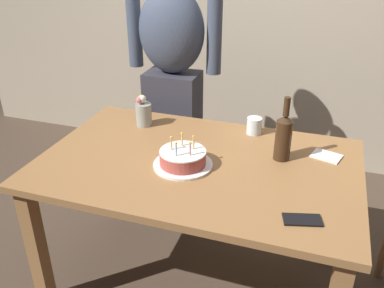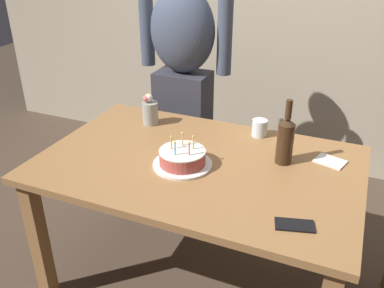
% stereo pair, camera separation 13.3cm
% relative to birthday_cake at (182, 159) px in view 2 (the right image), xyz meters
% --- Properties ---
extents(ground_plane, '(10.00, 10.00, 0.00)m').
position_rel_birthday_cake_xyz_m(ground_plane, '(0.05, 0.07, -0.78)').
color(ground_plane, '#47382B').
extents(dining_table, '(1.50, 0.96, 0.74)m').
position_rel_birthday_cake_xyz_m(dining_table, '(0.05, 0.07, -0.13)').
color(dining_table, olive).
rests_on(dining_table, ground_plane).
extents(birthday_cake, '(0.28, 0.28, 0.15)m').
position_rel_birthday_cake_xyz_m(birthday_cake, '(0.00, 0.00, 0.00)').
color(birthday_cake, white).
rests_on(birthday_cake, dining_table).
extents(water_glass_near, '(0.08, 0.08, 0.09)m').
position_rel_birthday_cake_xyz_m(water_glass_near, '(0.25, 0.45, 0.01)').
color(water_glass_near, silver).
rests_on(water_glass_near, dining_table).
extents(wine_bottle, '(0.08, 0.08, 0.31)m').
position_rel_birthday_cake_xyz_m(wine_bottle, '(0.42, 0.21, 0.08)').
color(wine_bottle, '#382314').
rests_on(wine_bottle, dining_table).
extents(cell_phone, '(0.16, 0.11, 0.01)m').
position_rel_birthday_cake_xyz_m(cell_phone, '(0.56, -0.24, -0.03)').
color(cell_phone, black).
rests_on(cell_phone, dining_table).
extents(napkin_stack, '(0.16, 0.13, 0.01)m').
position_rel_birthday_cake_xyz_m(napkin_stack, '(0.63, 0.30, -0.03)').
color(napkin_stack, white).
rests_on(napkin_stack, dining_table).
extents(flower_vase, '(0.09, 0.09, 0.18)m').
position_rel_birthday_cake_xyz_m(flower_vase, '(-0.36, 0.36, 0.04)').
color(flower_vase, '#999E93').
rests_on(flower_vase, dining_table).
extents(person_man_bearded, '(0.61, 0.27, 1.66)m').
position_rel_birthday_cake_xyz_m(person_man_bearded, '(-0.35, 0.78, 0.10)').
color(person_man_bearded, '#33333D').
rests_on(person_man_bearded, ground_plane).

